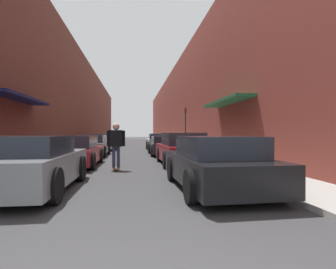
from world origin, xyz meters
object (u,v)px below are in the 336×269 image
(parked_car_left_3, at_px, (104,142))
(parked_car_right_3, at_px, (159,142))
(skateboarder, at_px, (116,141))
(parked_car_left_2, at_px, (92,146))
(traffic_light, at_px, (185,123))
(parked_car_left_4, at_px, (109,141))
(parked_car_right_0, at_px, (216,164))
(parked_car_right_2, at_px, (165,146))
(parked_car_left_1, at_px, (74,152))
(parked_car_left_0, at_px, (28,164))
(parked_car_right_1, at_px, (182,149))
(parked_car_left_5, at_px, (113,140))

(parked_car_left_3, relative_size, parked_car_right_3, 0.98)
(parked_car_left_3, bearing_deg, skateboarder, -81.80)
(parked_car_left_2, distance_m, traffic_light, 9.04)
(parked_car_left_4, distance_m, parked_car_right_0, 20.84)
(parked_car_left_2, relative_size, traffic_light, 1.25)
(parked_car_left_3, bearing_deg, parked_car_right_2, -50.97)
(parked_car_left_1, bearing_deg, parked_car_right_3, 65.62)
(parked_car_left_0, bearing_deg, traffic_light, 66.06)
(parked_car_right_1, bearing_deg, parked_car_left_1, 179.99)
(parked_car_right_0, height_order, traffic_light, traffic_light)
(parked_car_left_5, distance_m, parked_car_right_1, 20.89)
(parked_car_left_5, xyz_separation_m, parked_car_right_2, (4.38, -15.25, -0.02))
(parked_car_left_3, bearing_deg, parked_car_right_0, -74.43)
(parked_car_left_5, height_order, parked_car_right_1, parked_car_right_1)
(parked_car_right_0, distance_m, skateboarder, 4.57)
(parked_car_right_3, bearing_deg, skateboarder, -103.49)
(parked_car_right_3, bearing_deg, parked_car_right_0, -90.25)
(parked_car_left_0, distance_m, parked_car_right_0, 4.44)
(parked_car_left_3, height_order, parked_car_right_3, parked_car_right_3)
(parked_car_left_2, bearing_deg, parked_car_left_4, 89.74)
(parked_car_left_0, height_order, skateboarder, skateboarder)
(parked_car_left_1, relative_size, skateboarder, 2.33)
(parked_car_left_2, distance_m, parked_car_right_3, 6.63)
(parked_car_left_0, height_order, parked_car_right_1, parked_car_right_1)
(skateboarder, bearing_deg, parked_car_right_3, 76.51)
(parked_car_left_0, xyz_separation_m, skateboarder, (1.80, 3.40, 0.43))
(parked_car_right_1, bearing_deg, parked_car_left_4, 106.37)
(parked_car_left_0, distance_m, parked_car_right_1, 6.56)
(parked_car_right_1, relative_size, traffic_light, 1.24)
(skateboarder, bearing_deg, parked_car_left_3, 98.20)
(parked_car_left_3, xyz_separation_m, parked_car_right_0, (4.35, -15.61, -0.01))
(parked_car_left_2, height_order, parked_car_right_1, parked_car_right_1)
(parked_car_left_1, distance_m, parked_car_left_2, 5.03)
(parked_car_left_1, bearing_deg, traffic_light, 57.36)
(parked_car_left_5, relative_size, skateboarder, 2.41)
(parked_car_right_1, bearing_deg, parked_car_left_0, -133.60)
(parked_car_left_0, relative_size, traffic_light, 1.19)
(parked_car_left_1, bearing_deg, skateboarder, -37.17)
(parked_car_left_5, bearing_deg, parked_car_right_3, -67.15)
(parked_car_left_4, bearing_deg, parked_car_left_3, -89.39)
(parked_car_left_3, xyz_separation_m, parked_car_right_2, (4.37, -5.39, -0.05))
(skateboarder, bearing_deg, parked_car_left_1, 142.83)
(traffic_light, bearing_deg, parked_car_left_3, -178.83)
(parked_car_left_2, distance_m, parked_car_left_3, 5.51)
(parked_car_left_1, bearing_deg, parked_car_left_2, 90.31)
(parked_car_left_0, xyz_separation_m, parked_car_right_0, (4.43, -0.31, -0.02))
(parked_car_left_2, relative_size, skateboarder, 2.46)
(parked_car_left_2, relative_size, parked_car_left_4, 1.01)
(parked_car_left_3, relative_size, parked_car_left_4, 0.94)
(parked_car_left_1, relative_size, parked_car_right_2, 1.02)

